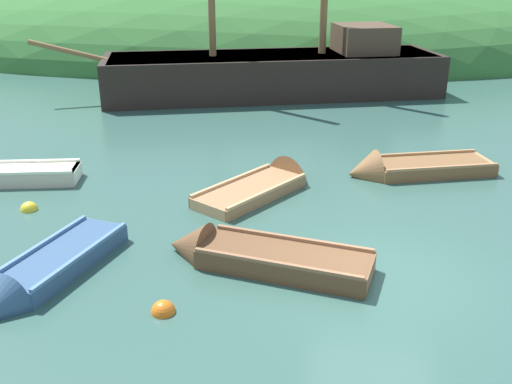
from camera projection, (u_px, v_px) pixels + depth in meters
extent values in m
plane|color=#33564C|center=(383.00, 276.00, 10.49)|extent=(120.00, 120.00, 0.00)
ellipsoid|color=#387033|center=(238.00, 43.00, 38.77)|extent=(48.00, 26.30, 10.99)
cube|color=black|center=(273.00, 85.00, 24.05)|extent=(14.12, 6.92, 2.49)
cube|color=#997A51|center=(273.00, 56.00, 23.61)|extent=(13.52, 6.51, 0.10)
cylinder|color=olive|center=(69.00, 51.00, 22.33)|extent=(2.90, 0.94, 0.97)
cube|color=#4C3828|center=(364.00, 39.00, 23.92)|extent=(2.76, 2.99, 1.10)
cube|color=brown|center=(432.00, 169.00, 15.50)|extent=(3.34, 2.04, 0.43)
cone|color=brown|center=(362.00, 173.00, 15.21)|extent=(1.05, 1.36, 1.20)
cube|color=#AE7B4F|center=(484.00, 164.00, 15.71)|extent=(0.41, 1.13, 0.30)
cube|color=#AE7B4F|center=(413.00, 165.00, 15.36)|extent=(0.48, 1.17, 0.05)
cube|color=#AE7B4F|center=(451.00, 162.00, 15.53)|extent=(0.48, 1.17, 0.05)
cube|color=#AE7B4F|center=(423.00, 153.00, 15.95)|extent=(2.97, 0.88, 0.07)
cube|color=#AE7B4F|center=(443.00, 168.00, 14.87)|extent=(2.97, 0.88, 0.07)
cube|color=#335175|center=(63.00, 261.00, 10.79)|extent=(1.74, 2.97, 0.44)
cube|color=#4F75A1|center=(104.00, 229.00, 11.93)|extent=(0.94, 0.36, 0.31)
cube|color=#4F75A1|center=(44.00, 266.00, 10.31)|extent=(0.98, 0.43, 0.05)
cube|color=#4F75A1|center=(78.00, 243.00, 11.15)|extent=(0.98, 0.43, 0.05)
cube|color=#4F75A1|center=(40.00, 245.00, 10.86)|extent=(0.79, 2.66, 0.07)
cube|color=#4F75A1|center=(83.00, 254.00, 10.53)|extent=(0.79, 2.66, 0.07)
cube|color=beige|center=(19.00, 177.00, 14.84)|extent=(3.12, 1.47, 0.49)
cube|color=white|center=(76.00, 173.00, 14.89)|extent=(0.27, 0.90, 0.34)
cube|color=white|center=(39.00, 170.00, 14.80)|extent=(0.33, 0.92, 0.05)
cube|color=white|center=(23.00, 161.00, 15.15)|extent=(2.91, 0.57, 0.07)
cube|color=white|center=(12.00, 173.00, 14.31)|extent=(2.91, 0.57, 0.07)
cube|color=#9E7047|center=(250.00, 194.00, 13.95)|extent=(2.65, 3.09, 0.38)
cone|color=#9E7047|center=(295.00, 174.00, 15.23)|extent=(1.36, 1.24, 1.15)
cube|color=tan|center=(209.00, 210.00, 12.93)|extent=(0.97, 0.72, 0.27)
cube|color=tan|center=(263.00, 183.00, 14.26)|extent=(1.02, 0.78, 0.05)
cube|color=tan|center=(236.00, 195.00, 13.54)|extent=(1.02, 0.78, 0.05)
cube|color=tan|center=(268.00, 191.00, 13.52)|extent=(1.68, 2.40, 0.07)
cube|color=tan|center=(232.00, 180.00, 14.20)|extent=(1.68, 2.40, 0.07)
cube|color=brown|center=(285.00, 264.00, 10.67)|extent=(3.34, 1.85, 0.48)
cone|color=brown|center=(188.00, 247.00, 11.28)|extent=(1.00, 1.22, 1.07)
cube|color=#8E6242|center=(368.00, 274.00, 10.16)|extent=(0.36, 1.01, 0.34)
cube|color=#8E6242|center=(256.00, 250.00, 10.77)|extent=(0.42, 1.05, 0.05)
cube|color=#8E6242|center=(314.00, 260.00, 10.43)|extent=(0.42, 1.05, 0.05)
cube|color=#8E6242|center=(293.00, 238.00, 11.02)|extent=(3.02, 0.82, 0.07)
cube|color=#8E6242|center=(276.00, 264.00, 10.11)|extent=(3.02, 0.82, 0.07)
sphere|color=orange|center=(163.00, 312.00, 9.42)|extent=(0.40, 0.40, 0.40)
sphere|color=yellow|center=(29.00, 210.00, 13.24)|extent=(0.39, 0.39, 0.39)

